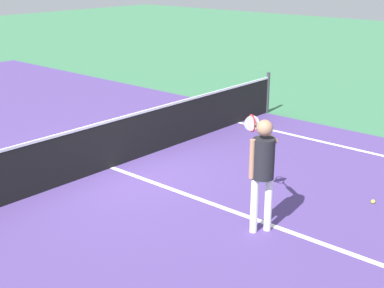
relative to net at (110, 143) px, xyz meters
The scene contains 6 objects.
ground_plane 0.49m from the net, ahead, with size 60.00×60.00×0.00m, color #38724C.
court_surface_inbounds 0.49m from the net, ahead, with size 10.62×24.40×0.00m, color #4C387A.
line_center_service 3.24m from the net, 90.00° to the right, with size 0.10×6.40×0.01m, color white.
net is the anchor object (origin of this frame).
player_near 3.66m from the net, 93.74° to the right, with size 0.94×0.96×1.71m.
tennis_ball_mid_court 4.84m from the net, 68.55° to the right, with size 0.07×0.07×0.07m, color #CCE033.
Camera 1 is at (-6.31, -7.60, 3.78)m, focal length 50.60 mm.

